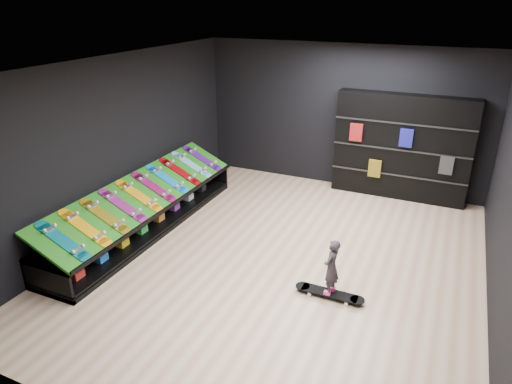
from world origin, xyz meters
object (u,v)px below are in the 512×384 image
at_px(back_shelving, 401,147).
at_px(display_rack, 146,216).
at_px(child, 331,277).
at_px(floor_skateboard, 329,295).

bearing_deg(back_shelving, display_rack, -139.20).
bearing_deg(display_rack, child, -10.39).
xyz_separation_m(display_rack, back_shelving, (3.85, 3.32, 0.81)).
xyz_separation_m(back_shelving, floor_skateboard, (-0.30, -3.97, -1.01)).
bearing_deg(floor_skateboard, back_shelving, 85.73).
height_order(back_shelving, child, back_shelving).
xyz_separation_m(floor_skateboard, child, (0.00, 0.00, 0.29)).
distance_m(display_rack, back_shelving, 5.14).
xyz_separation_m(display_rack, child, (3.55, -0.65, 0.08)).
height_order(floor_skateboard, child, child).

